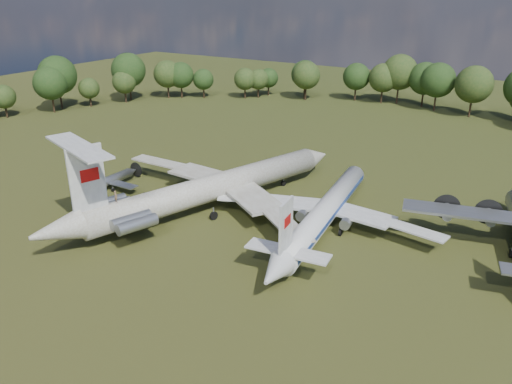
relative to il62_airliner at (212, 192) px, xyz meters
The scene contains 6 objects.
ground 4.37m from the il62_airliner, 21.77° to the left, with size 300.00×300.00×0.00m, color #213913.
il62_airliner is the anchor object (origin of this frame).
tu104_jet 18.51m from the il62_airliner, ahead, with size 34.11×45.48×4.55m, color silver, non-canonical shape.
small_prop_west 16.24m from the il62_airliner, 137.01° to the right, with size 10.40×14.18×2.08m, color black, non-canonical shape.
small_prop_northwest 20.82m from the il62_airliner, behind, with size 11.79×16.07×2.36m, color #A8ABB0, non-canonical shape.
person_on_il62 16.46m from the il62_airliner, 108.77° to the right, with size 0.61×0.40×1.67m, color brown.
Camera 1 is at (40.63, -60.14, 33.27)m, focal length 35.00 mm.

